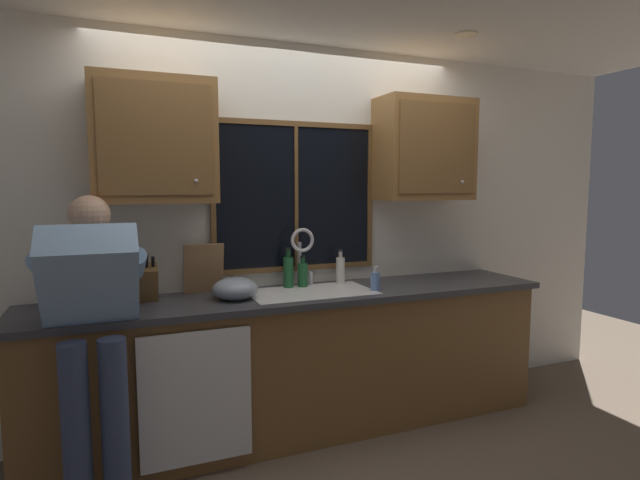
# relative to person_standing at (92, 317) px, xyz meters

# --- Properties ---
(back_wall) EXTENTS (5.68, 0.12, 2.55)m
(back_wall) POSITION_rel_person_standing_xyz_m (1.22, 0.67, 0.32)
(back_wall) COLOR silver
(back_wall) RESTS_ON floor
(ceiling_downlight_right) EXTENTS (0.14, 0.14, 0.01)m
(ceiling_downlight_right) POSITION_rel_person_standing_xyz_m (2.20, 0.01, 1.59)
(ceiling_downlight_right) COLOR #FFEAB2
(window_glass) EXTENTS (1.10, 0.02, 0.95)m
(window_glass) POSITION_rel_person_standing_xyz_m (1.28, 0.60, 0.57)
(window_glass) COLOR black
(window_frame_top) EXTENTS (1.17, 0.02, 0.04)m
(window_frame_top) POSITION_rel_person_standing_xyz_m (1.28, 0.59, 1.06)
(window_frame_top) COLOR brown
(window_frame_bottom) EXTENTS (1.17, 0.02, 0.04)m
(window_frame_bottom) POSITION_rel_person_standing_xyz_m (1.28, 0.59, 0.07)
(window_frame_bottom) COLOR brown
(window_frame_left) EXTENTS (0.03, 0.02, 0.95)m
(window_frame_left) POSITION_rel_person_standing_xyz_m (0.71, 0.59, 0.57)
(window_frame_left) COLOR brown
(window_frame_right) EXTENTS (0.03, 0.02, 0.95)m
(window_frame_right) POSITION_rel_person_standing_xyz_m (1.85, 0.59, 0.57)
(window_frame_right) COLOR brown
(window_mullion_center) EXTENTS (0.02, 0.02, 0.95)m
(window_mullion_center) POSITION_rel_person_standing_xyz_m (1.28, 0.59, 0.57)
(window_mullion_center) COLOR brown
(lower_cabinet_run) EXTENTS (3.28, 0.58, 0.88)m
(lower_cabinet_run) POSITION_rel_person_standing_xyz_m (1.22, 0.32, -0.52)
(lower_cabinet_run) COLOR brown
(lower_cabinet_run) RESTS_ON floor
(countertop) EXTENTS (3.34, 0.62, 0.04)m
(countertop) POSITION_rel_person_standing_xyz_m (1.22, 0.30, -0.06)
(countertop) COLOR #38383D
(countertop) RESTS_ON lower_cabinet_run
(dishwasher_front) EXTENTS (0.60, 0.02, 0.74)m
(dishwasher_front) POSITION_rel_person_standing_xyz_m (0.49, 0.00, -0.50)
(dishwasher_front) COLOR white
(upper_cabinet_left) EXTENTS (0.69, 0.36, 0.72)m
(upper_cabinet_left) POSITION_rel_person_standing_xyz_m (0.35, 0.44, 0.90)
(upper_cabinet_left) COLOR olive
(upper_cabinet_right) EXTENTS (0.69, 0.36, 0.72)m
(upper_cabinet_right) POSITION_rel_person_standing_xyz_m (2.20, 0.44, 0.90)
(upper_cabinet_right) COLOR olive
(sink) EXTENTS (0.80, 0.46, 0.21)m
(sink) POSITION_rel_person_standing_xyz_m (1.28, 0.31, -0.14)
(sink) COLOR silver
(sink) RESTS_ON lower_cabinet_run
(faucet) EXTENTS (0.18, 0.09, 0.40)m
(faucet) POSITION_rel_person_standing_xyz_m (1.29, 0.49, 0.21)
(faucet) COLOR silver
(faucet) RESTS_ON countertop
(person_standing) EXTENTS (0.53, 0.69, 1.55)m
(person_standing) POSITION_rel_person_standing_xyz_m (0.00, 0.00, 0.00)
(person_standing) COLOR #384260
(person_standing) RESTS_ON floor
(knife_block) EXTENTS (0.12, 0.18, 0.32)m
(knife_block) POSITION_rel_person_standing_xyz_m (0.28, 0.43, 0.07)
(knife_block) COLOR brown
(knife_block) RESTS_ON countertop
(cutting_board) EXTENTS (0.25, 0.09, 0.32)m
(cutting_board) POSITION_rel_person_standing_xyz_m (0.63, 0.53, 0.12)
(cutting_board) COLOR #997047
(cutting_board) RESTS_ON countertop
(mixing_bowl) EXTENTS (0.28, 0.28, 0.14)m
(mixing_bowl) POSITION_rel_person_standing_xyz_m (0.78, 0.30, 0.02)
(mixing_bowl) COLOR #8C99A8
(mixing_bowl) RESTS_ON countertop
(soap_dispenser) EXTENTS (0.06, 0.07, 0.16)m
(soap_dispenser) POSITION_rel_person_standing_xyz_m (1.68, 0.19, 0.02)
(soap_dispenser) COLOR #668CCC
(soap_dispenser) RESTS_ON countertop
(bottle_green_glass) EXTENTS (0.07, 0.07, 0.21)m
(bottle_green_glass) POSITION_rel_person_standing_xyz_m (1.29, 0.48, 0.05)
(bottle_green_glass) COLOR #1E592D
(bottle_green_glass) RESTS_ON countertop
(bottle_tall_clear) EXTENTS (0.07, 0.07, 0.27)m
(bottle_tall_clear) POSITION_rel_person_standing_xyz_m (1.19, 0.50, 0.07)
(bottle_tall_clear) COLOR #1E592D
(bottle_tall_clear) RESTS_ON countertop
(bottle_amber_small) EXTENTS (0.06, 0.06, 0.24)m
(bottle_amber_small) POSITION_rel_person_standing_xyz_m (1.57, 0.50, 0.06)
(bottle_amber_small) COLOR silver
(bottle_amber_small) RESTS_ON countertop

